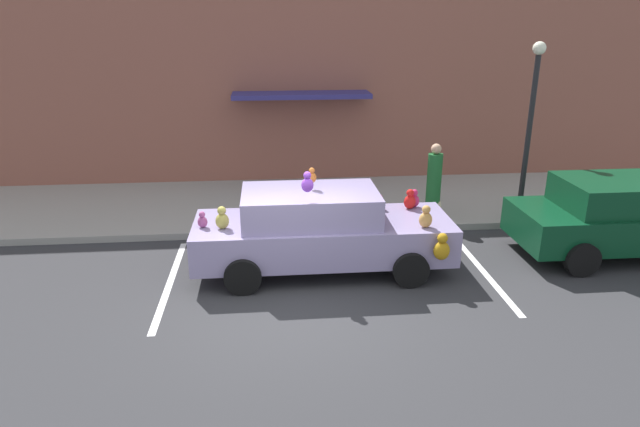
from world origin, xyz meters
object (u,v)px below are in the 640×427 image
at_px(street_lamp_post, 531,113).
at_px(pedestrian_near_shopfront, 434,183).
at_px(teddy_bear_on_sidewalk, 433,203).
at_px(plush_covered_car, 320,230).
at_px(parked_sedan_behind, 625,217).

distance_m(street_lamp_post, pedestrian_near_shopfront, 2.58).
bearing_deg(teddy_bear_on_sidewalk, plush_covered_car, -140.87).
xyz_separation_m(plush_covered_car, street_lamp_post, (4.83, 2.21, 1.71)).
distance_m(parked_sedan_behind, street_lamp_post, 2.91).
bearing_deg(plush_covered_car, teddy_bear_on_sidewalk, 39.13).
relative_size(teddy_bear_on_sidewalk, street_lamp_post, 0.18).
bearing_deg(teddy_bear_on_sidewalk, street_lamp_post, -2.11).
relative_size(parked_sedan_behind, street_lamp_post, 1.13).
relative_size(plush_covered_car, pedestrian_near_shopfront, 2.77).
bearing_deg(parked_sedan_behind, street_lamp_post, 120.18).
bearing_deg(teddy_bear_on_sidewalk, parked_sedan_behind, -33.34).
xyz_separation_m(teddy_bear_on_sidewalk, street_lamp_post, (2.02, -0.07, 2.03)).
xyz_separation_m(plush_covered_car, pedestrian_near_shopfront, (2.79, 2.31, 0.14)).
bearing_deg(street_lamp_post, teddy_bear_on_sidewalk, 177.89).
xyz_separation_m(street_lamp_post, pedestrian_near_shopfront, (-2.04, 0.09, -1.57)).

